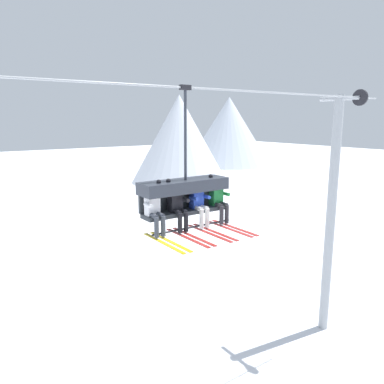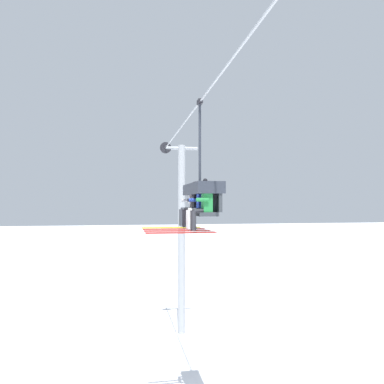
# 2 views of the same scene
# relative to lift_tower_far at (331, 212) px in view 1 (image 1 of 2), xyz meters

# --- Properties ---
(mountain_peak_west) EXTENTS (12.97, 12.97, 11.57)m
(mountain_peak_west) POSITION_rel_lift_tower_far_xyz_m (15.17, 33.85, 0.91)
(mountain_peak_west) COLOR silver
(mountain_peak_west) RESTS_ON ground_plane
(mountain_peak_central) EXTENTS (15.61, 15.61, 12.37)m
(mountain_peak_central) POSITION_rel_lift_tower_far_xyz_m (33.33, 44.89, 1.31)
(mountain_peak_central) COLOR silver
(mountain_peak_central) RESTS_ON ground_plane
(lift_tower_far) EXTENTS (0.36, 1.88, 9.41)m
(lift_tower_far) POSITION_rel_lift_tower_far_xyz_m (0.00, 0.00, 0.00)
(lift_tower_far) COLOR #9EA3A8
(lift_tower_far) RESTS_ON ground_plane
(lift_cable) EXTENTS (17.84, 0.05, 0.05)m
(lift_cable) POSITION_rel_lift_tower_far_xyz_m (-7.92, -0.78, 4.26)
(lift_cable) COLOR #9EA3A8
(chairlift_chair) EXTENTS (2.35, 0.74, 3.43)m
(chairlift_chair) POSITION_rel_lift_tower_far_xyz_m (-7.33, -0.71, 1.77)
(chairlift_chair) COLOR #33383D
(skier_white) EXTENTS (0.48, 1.70, 1.34)m
(skier_white) POSITION_rel_lift_tower_far_xyz_m (-8.28, -0.92, 1.48)
(skier_white) COLOR silver
(skier_black) EXTENTS (0.48, 1.70, 1.34)m
(skier_black) POSITION_rel_lift_tower_far_xyz_m (-7.65, -0.92, 1.48)
(skier_black) COLOR black
(skier_blue) EXTENTS (0.46, 1.70, 1.23)m
(skier_blue) POSITION_rel_lift_tower_far_xyz_m (-7.01, -0.93, 1.46)
(skier_blue) COLOR #2847B7
(skier_green) EXTENTS (0.48, 1.70, 1.34)m
(skier_green) POSITION_rel_lift_tower_far_xyz_m (-6.37, -0.92, 1.48)
(skier_green) COLOR #23843D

